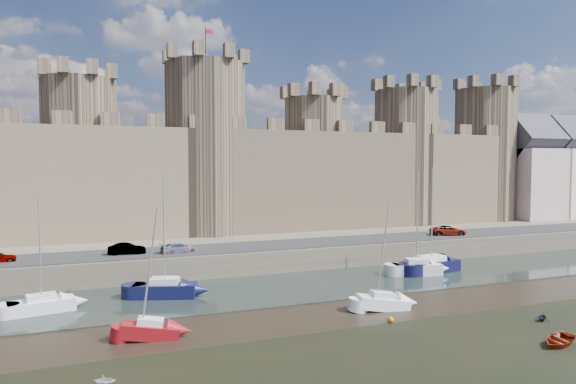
{
  "coord_description": "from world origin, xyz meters",
  "views": [
    {
      "loc": [
        -13.13,
        -21.4,
        11.9
      ],
      "look_at": [
        3.82,
        22.0,
        9.37
      ],
      "focal_mm": 32.0,
      "sensor_mm": 36.0,
      "label": 1
    }
  ],
  "objects_px": {
    "sailboat_1": "(165,289)",
    "sailboat_3": "(431,265)",
    "car_3": "(448,231)",
    "sailboat_2": "(417,267)",
    "sailboat_5": "(383,301)",
    "car_1": "(127,249)",
    "sailboat_0": "(41,304)",
    "sailboat_4": "(151,329)",
    "car_2": "(179,248)"
  },
  "relations": [
    {
      "from": "sailboat_1",
      "to": "sailboat_3",
      "type": "xyz_separation_m",
      "value": [
        28.74,
        0.25,
        0.01
      ]
    },
    {
      "from": "car_3",
      "to": "sailboat_1",
      "type": "distance_m",
      "value": 39.01
    },
    {
      "from": "sailboat_2",
      "to": "sailboat_5",
      "type": "bearing_deg",
      "value": -122.67
    },
    {
      "from": "car_1",
      "to": "sailboat_0",
      "type": "relative_size",
      "value": 0.41
    },
    {
      "from": "sailboat_3",
      "to": "sailboat_5",
      "type": "distance_m",
      "value": 16.35
    },
    {
      "from": "sailboat_1",
      "to": "sailboat_2",
      "type": "height_order",
      "value": "sailboat_2"
    },
    {
      "from": "car_3",
      "to": "sailboat_3",
      "type": "distance_m",
      "value": 12.82
    },
    {
      "from": "car_3",
      "to": "sailboat_5",
      "type": "distance_m",
      "value": 29.06
    },
    {
      "from": "car_3",
      "to": "sailboat_4",
      "type": "relative_size",
      "value": 0.52
    },
    {
      "from": "car_2",
      "to": "sailboat_5",
      "type": "height_order",
      "value": "sailboat_5"
    },
    {
      "from": "car_2",
      "to": "sailboat_4",
      "type": "xyz_separation_m",
      "value": [
        -5.02,
        -18.88,
        -2.37
      ]
    },
    {
      "from": "sailboat_1",
      "to": "sailboat_4",
      "type": "distance_m",
      "value": 10.81
    },
    {
      "from": "car_3",
      "to": "sailboat_0",
      "type": "height_order",
      "value": "sailboat_0"
    },
    {
      "from": "sailboat_2",
      "to": "sailboat_4",
      "type": "height_order",
      "value": "sailboat_2"
    },
    {
      "from": "sailboat_1",
      "to": "sailboat_5",
      "type": "bearing_deg",
      "value": -13.42
    },
    {
      "from": "sailboat_2",
      "to": "sailboat_5",
      "type": "relative_size",
      "value": 1.21
    },
    {
      "from": "car_1",
      "to": "car_2",
      "type": "bearing_deg",
      "value": -94.62
    },
    {
      "from": "sailboat_2",
      "to": "sailboat_0",
      "type": "bearing_deg",
      "value": -165.11
    },
    {
      "from": "car_2",
      "to": "sailboat_0",
      "type": "distance_m",
      "value": 15.84
    },
    {
      "from": "car_2",
      "to": "sailboat_0",
      "type": "bearing_deg",
      "value": 117.61
    },
    {
      "from": "car_3",
      "to": "sailboat_1",
      "type": "xyz_separation_m",
      "value": [
        -37.9,
        -8.91,
        -2.29
      ]
    },
    {
      "from": "sailboat_3",
      "to": "sailboat_5",
      "type": "xyz_separation_m",
      "value": [
        -12.61,
        -10.41,
        -0.19
      ]
    },
    {
      "from": "car_3",
      "to": "sailboat_1",
      "type": "height_order",
      "value": "sailboat_1"
    },
    {
      "from": "sailboat_2",
      "to": "car_1",
      "type": "bearing_deg",
      "value": 175.32
    },
    {
      "from": "sailboat_1",
      "to": "sailboat_2",
      "type": "xyz_separation_m",
      "value": [
        26.37,
        -0.37,
        0.01
      ]
    },
    {
      "from": "car_2",
      "to": "sailboat_1",
      "type": "relative_size",
      "value": 0.35
    },
    {
      "from": "car_3",
      "to": "sailboat_2",
      "type": "distance_m",
      "value": 14.98
    },
    {
      "from": "car_2",
      "to": "sailboat_2",
      "type": "distance_m",
      "value": 25.39
    },
    {
      "from": "car_1",
      "to": "sailboat_3",
      "type": "xyz_separation_m",
      "value": [
        31.31,
        -8.97,
        -2.26
      ]
    },
    {
      "from": "sailboat_0",
      "to": "sailboat_1",
      "type": "xyz_separation_m",
      "value": [
        9.83,
        1.16,
        0.11
      ]
    },
    {
      "from": "car_2",
      "to": "sailboat_3",
      "type": "bearing_deg",
      "value": -116.95
    },
    {
      "from": "sailboat_0",
      "to": "sailboat_5",
      "type": "bearing_deg",
      "value": -30.46
    },
    {
      "from": "car_2",
      "to": "sailboat_5",
      "type": "distance_m",
      "value": 23.03
    },
    {
      "from": "sailboat_5",
      "to": "sailboat_2",
      "type": "bearing_deg",
      "value": 53.61
    },
    {
      "from": "car_3",
      "to": "sailboat_2",
      "type": "height_order",
      "value": "sailboat_2"
    },
    {
      "from": "car_2",
      "to": "sailboat_1",
      "type": "distance_m",
      "value": 9.02
    },
    {
      "from": "sailboat_5",
      "to": "sailboat_0",
      "type": "bearing_deg",
      "value": 170.8
    },
    {
      "from": "sailboat_4",
      "to": "sailboat_0",
      "type": "bearing_deg",
      "value": 139.46
    },
    {
      "from": "sailboat_1",
      "to": "sailboat_2",
      "type": "bearing_deg",
      "value": 17.99
    },
    {
      "from": "car_1",
      "to": "sailboat_4",
      "type": "bearing_deg",
      "value": -174.59
    },
    {
      "from": "sailboat_0",
      "to": "sailboat_5",
      "type": "xyz_separation_m",
      "value": [
        25.96,
        -9.0,
        -0.06
      ]
    },
    {
      "from": "car_3",
      "to": "car_1",
      "type": "bearing_deg",
      "value": 106.49
    },
    {
      "from": "sailboat_0",
      "to": "sailboat_4",
      "type": "relative_size",
      "value": 1.02
    },
    {
      "from": "car_1",
      "to": "sailboat_3",
      "type": "height_order",
      "value": "sailboat_3"
    },
    {
      "from": "sailboat_0",
      "to": "car_1",
      "type": "bearing_deg",
      "value": 43.66
    },
    {
      "from": "car_2",
      "to": "sailboat_4",
      "type": "distance_m",
      "value": 19.68
    },
    {
      "from": "sailboat_2",
      "to": "sailboat_5",
      "type": "xyz_separation_m",
      "value": [
        -10.25,
        -9.79,
        -0.19
      ]
    },
    {
      "from": "car_2",
      "to": "sailboat_3",
      "type": "distance_m",
      "value": 27.42
    },
    {
      "from": "car_2",
      "to": "sailboat_3",
      "type": "relative_size",
      "value": 0.33
    },
    {
      "from": "car_1",
      "to": "sailboat_2",
      "type": "bearing_deg",
      "value": -103.42
    }
  ]
}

